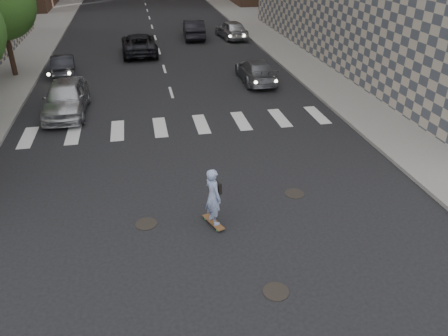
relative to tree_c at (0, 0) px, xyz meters
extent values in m
plane|color=black|center=(9.45, -19.14, -4.65)|extent=(160.00, 160.00, 0.00)
cube|color=gray|center=(23.95, 0.86, -4.57)|extent=(13.00, 80.00, 0.15)
cube|color=black|center=(20.65, -5.14, -2.65)|extent=(0.30, 18.00, 4.00)
cylinder|color=#382619|center=(-0.05, -0.14, -3.10)|extent=(0.32, 0.32, 2.80)
cylinder|color=black|center=(10.65, -21.64, -4.64)|extent=(0.70, 0.70, 0.02)
cylinder|color=black|center=(7.45, -17.94, -4.64)|extent=(0.70, 0.70, 0.02)
cylinder|color=black|center=(12.75, -17.14, -4.64)|extent=(0.70, 0.70, 0.02)
cube|color=brown|center=(9.58, -18.39, -4.55)|extent=(0.60, 1.04, 0.02)
cylinder|color=green|center=(9.63, -18.76, -4.61)|extent=(0.06, 0.08, 0.07)
cylinder|color=green|center=(9.79, -18.69, -4.61)|extent=(0.06, 0.08, 0.07)
cylinder|color=green|center=(9.36, -18.08, -4.61)|extent=(0.06, 0.08, 0.07)
cylinder|color=green|center=(9.53, -18.02, -4.61)|extent=(0.06, 0.08, 0.07)
imported|color=#9CAAE2|center=(9.58, -18.39, -3.58)|extent=(0.68, 0.82, 1.92)
cube|color=black|center=(9.75, -18.26, -3.35)|extent=(0.22, 0.34, 0.36)
imported|color=#AFB2B7|center=(3.95, -7.38, -3.80)|extent=(2.12, 5.03, 1.70)
imported|color=black|center=(2.95, -0.06, -4.00)|extent=(1.79, 4.03, 1.29)
imported|color=slate|center=(14.83, -4.06, -3.97)|extent=(2.00, 4.73, 1.36)
imported|color=black|center=(7.96, 4.30, -3.89)|extent=(2.62, 5.50, 1.52)
imported|color=#B8B9C0|center=(15.95, 8.26, -3.87)|extent=(2.36, 4.75, 1.56)
imported|color=black|center=(12.75, 8.92, -3.86)|extent=(1.91, 4.84, 1.57)
camera|label=1|loc=(7.65, -29.66, 3.68)|focal=35.00mm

